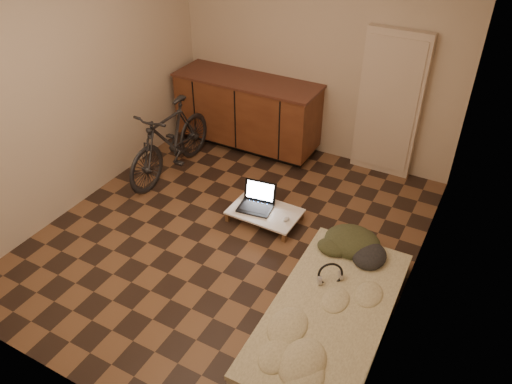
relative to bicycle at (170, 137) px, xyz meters
The scene contains 10 objects.
room_shell 1.60m from the bicycle, 29.63° to the right, with size 3.50×4.00×2.60m.
cabinets 1.12m from the bicycle, 66.21° to the left, with size 1.84×0.62×0.91m.
appliance_panel 2.52m from the bicycle, 30.32° to the left, with size 0.70×0.10×1.70m, color beige.
bicycle is the anchor object (origin of this frame).
futon 2.82m from the bicycle, 26.55° to the right, with size 0.94×1.90×0.16m.
clothing_pile 2.49m from the bicycle, 10.67° to the right, with size 0.56×0.47×0.22m, color #333720, non-canonical shape.
headphones 2.57m from the bicycle, 21.92° to the right, with size 0.24×0.22×0.16m, color black, non-canonical shape.
lap_desk 1.48m from the bicycle, 12.01° to the right, with size 0.73×0.48×0.12m.
laptop 1.35m from the bicycle, 11.47° to the right, with size 0.39×0.36×0.24m.
mouse 1.73m from the bicycle, 11.40° to the right, with size 0.05×0.09×0.03m, color silver.
Camera 1 is at (2.10, -3.29, 3.26)m, focal length 35.00 mm.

